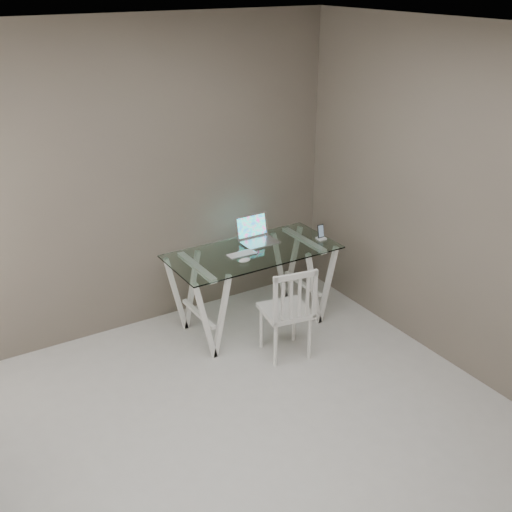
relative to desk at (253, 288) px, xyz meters
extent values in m
plane|color=beige|center=(-0.91, -1.65, -0.38)|extent=(4.50, 4.50, 0.00)
cube|color=white|center=(-0.91, -1.65, 2.32)|extent=(4.00, 4.50, 0.02)
cube|color=#645A4F|center=(-0.91, 0.60, 0.97)|extent=(4.00, 0.02, 2.70)
cube|color=#645A4F|center=(1.09, -1.65, 0.97)|extent=(0.02, 4.50, 2.70)
cube|color=silver|center=(0.00, 0.00, 0.36)|extent=(1.50, 0.70, 0.01)
cube|color=white|center=(-0.55, 0.00, -0.02)|extent=(0.24, 0.62, 0.72)
cube|color=white|center=(0.55, 0.00, -0.02)|extent=(0.24, 0.62, 0.72)
cube|color=silver|center=(-0.01, -0.54, 0.03)|extent=(0.44, 0.44, 0.04)
cylinder|color=silver|center=(-0.18, -0.66, -0.19)|extent=(0.03, 0.03, 0.39)
cylinder|color=silver|center=(0.12, -0.72, -0.19)|extent=(0.03, 0.03, 0.39)
cylinder|color=silver|center=(-0.13, -0.36, -0.19)|extent=(0.03, 0.03, 0.39)
cylinder|color=silver|center=(0.17, -0.41, -0.19)|extent=(0.03, 0.03, 0.39)
cube|color=silver|center=(-0.04, -0.71, 0.24)|extent=(0.38, 0.09, 0.43)
cube|color=silver|center=(0.14, 0.12, 0.37)|extent=(0.32, 0.22, 0.01)
cube|color=#19D899|center=(0.14, 0.26, 0.48)|extent=(0.32, 0.06, 0.21)
cube|color=silver|center=(-0.12, -0.01, 0.37)|extent=(0.26, 0.11, 0.01)
ellipsoid|color=silver|center=(-0.18, -0.16, 0.38)|extent=(0.11, 0.06, 0.03)
cube|color=white|center=(0.67, -0.10, 0.37)|extent=(0.07, 0.07, 0.02)
cube|color=black|center=(0.67, -0.09, 0.44)|extent=(0.06, 0.03, 0.12)
camera|label=1|loc=(-2.65, -4.39, 2.64)|focal=45.00mm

